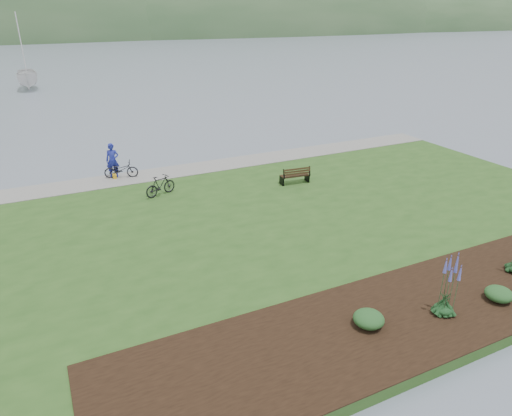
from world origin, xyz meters
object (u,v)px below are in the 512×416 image
Objects in this scene: person at (112,158)px; sailboat at (30,90)px; bicycle_a at (121,170)px; park_bench at (295,175)px.

person is 39.80m from sailboat.
bicycle_a is 40.11m from sailboat.
person is 0.08× the size of sailboat.
park_bench is 0.88× the size of bicycle_a.
sailboat reaches higher than bicycle_a.
sailboat is at bearing 113.36° from person.
person reaches higher than bicycle_a.
bicycle_a is (0.36, -0.30, -0.67)m from person.
park_bench is at bearing -72.67° from sailboat.
sailboat is (-3.92, 39.91, -0.90)m from bicycle_a.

